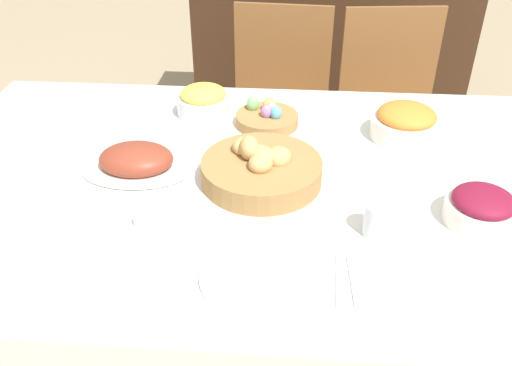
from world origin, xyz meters
TOP-DOWN VIEW (x-y plane):
  - ground_plane at (0.00, 0.00)m, footprint 12.00×12.00m
  - dining_table at (0.00, 0.00)m, footprint 1.90×1.17m
  - chair_far_right at (0.51, 0.93)m, footprint 0.47×0.47m
  - chair_far_center at (0.03, 0.93)m, footprint 0.45×0.45m
  - sideboard at (0.28, 1.77)m, footprint 1.48×0.44m
  - bread_basket at (0.02, -0.01)m, footprint 0.32×0.32m
  - egg_basket at (0.01, 0.31)m, footprint 0.20×0.20m
  - ham_platter at (-0.33, 0.02)m, footprint 0.32×0.22m
  - carrot_bowl at (0.43, 0.26)m, footprint 0.20×0.20m
  - pineapple_bowl at (-0.20, 0.37)m, footprint 0.17×0.17m
  - beet_salad_bowl at (0.55, -0.15)m, footprint 0.17×0.17m
  - dinner_plate at (0.04, -0.38)m, footprint 0.27×0.27m
  - fork at (-0.12, -0.38)m, footprint 0.02×0.17m
  - knife at (0.20, -0.38)m, footprint 0.02×0.17m
  - spoon at (0.23, -0.38)m, footprint 0.02×0.17m
  - drinking_cup at (0.30, -0.22)m, footprint 0.07×0.07m
  - butter_dish at (-0.21, -0.20)m, footprint 0.12×0.08m

SIDE VIEW (x-z plane):
  - ground_plane at x=0.00m, z-range 0.00..0.00m
  - dining_table at x=0.00m, z-range 0.00..0.74m
  - chair_far_right at x=0.51m, z-range 0.04..0.95m
  - chair_far_center at x=0.03m, z-range 0.04..0.95m
  - sideboard at x=0.28m, z-range 0.00..1.00m
  - fork at x=-0.12m, z-range 0.74..0.74m
  - knife at x=0.20m, z-range 0.74..0.74m
  - spoon at x=0.23m, z-range 0.74..0.74m
  - dinner_plate at x=0.04m, z-range 0.74..0.75m
  - butter_dish at x=-0.21m, z-range 0.74..0.77m
  - egg_basket at x=0.01m, z-range 0.72..0.80m
  - ham_platter at x=-0.33m, z-range 0.72..0.80m
  - bread_basket at x=0.02m, z-range 0.72..0.83m
  - beet_salad_bowl at x=0.55m, z-range 0.73..0.82m
  - drinking_cup at x=0.30m, z-range 0.74..0.82m
  - pineapple_bowl at x=-0.20m, z-range 0.73..0.83m
  - carrot_bowl at x=0.43m, z-range 0.73..0.84m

